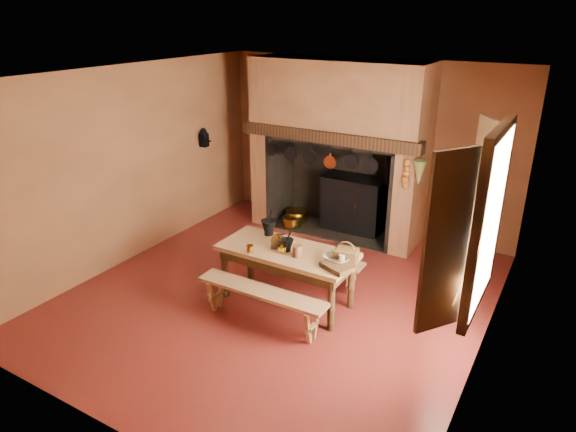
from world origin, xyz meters
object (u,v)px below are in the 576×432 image
object	(u,v)px
bench_front	(261,298)
coffee_grinder	(277,242)
wicker_basket	(346,255)
mixing_bowl	(338,258)
work_table	(287,258)
iron_range	(354,203)

from	to	relation	value
bench_front	coffee_grinder	size ratio (longest dim) A/B	7.91
bench_front	wicker_basket	distance (m)	1.11
mixing_bowl	wicker_basket	world-z (taller)	wicker_basket
coffee_grinder	wicker_basket	size ratio (longest dim) A/B	0.70
coffee_grinder	bench_front	bearing A→B (deg)	-96.17
bench_front	mixing_bowl	distance (m)	1.01
bench_front	mixing_bowl	world-z (taller)	mixing_bowl
coffee_grinder	mixing_bowl	size ratio (longest dim) A/B	0.64
work_table	coffee_grinder	distance (m)	0.23
coffee_grinder	wicker_basket	distance (m)	0.89
iron_range	coffee_grinder	xyz separation A→B (m)	(0.08, -2.56, 0.33)
iron_range	coffee_grinder	world-z (taller)	iron_range
work_table	mixing_bowl	xyz separation A→B (m)	(0.68, 0.02, 0.16)
wicker_basket	mixing_bowl	bearing A→B (deg)	-151.64
coffee_grinder	iron_range	bearing A→B (deg)	72.88
work_table	bench_front	xyz separation A→B (m)	(0.00, -0.59, -0.27)
work_table	wicker_basket	world-z (taller)	wicker_basket
bench_front	mixing_bowl	size ratio (longest dim) A/B	5.06
bench_front	coffee_grinder	distance (m)	0.76
work_table	bench_front	world-z (taller)	work_table
work_table	coffee_grinder	bearing A→B (deg)	-175.10
mixing_bowl	iron_range	bearing A→B (deg)	109.33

